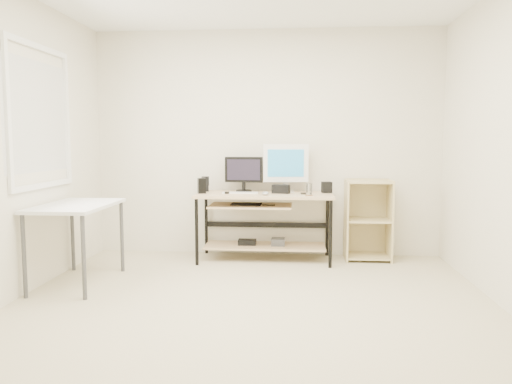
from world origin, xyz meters
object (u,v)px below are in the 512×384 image
at_px(side_table, 76,213).
at_px(white_imac, 286,164).
at_px(shelf_unit, 367,219).
at_px(desk, 262,212).
at_px(audio_controller, 202,186).
at_px(black_monitor, 244,172).

bearing_deg(side_table, white_imac, 32.78).
height_order(shelf_unit, white_imac, white_imac).
height_order(desk, side_table, same).
distance_m(desk, side_table, 1.97).
xyz_separation_m(desk, shelf_unit, (1.18, 0.16, -0.09)).
distance_m(side_table, shelf_unit, 3.09).
height_order(side_table, white_imac, white_imac).
distance_m(desk, audio_controller, 0.74).
bearing_deg(desk, audio_controller, -176.12).
bearing_deg(side_table, desk, 32.65).
xyz_separation_m(shelf_unit, black_monitor, (-1.40, 0.03, 0.53)).
relative_size(shelf_unit, white_imac, 1.65).
bearing_deg(audio_controller, white_imac, -11.50).
relative_size(shelf_unit, black_monitor, 2.06).
distance_m(desk, black_monitor, 0.53).
bearing_deg(shelf_unit, side_table, -156.67).
height_order(black_monitor, white_imac, white_imac).
bearing_deg(white_imac, desk, -153.41).
bearing_deg(desk, side_table, -147.35).
bearing_deg(desk, white_imac, 33.57).
xyz_separation_m(desk, side_table, (-1.65, -1.06, 0.13)).
bearing_deg(black_monitor, white_imac, 3.70).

